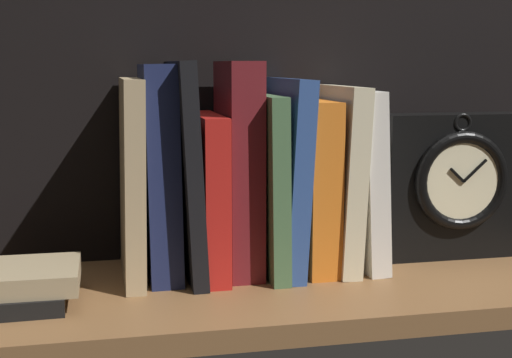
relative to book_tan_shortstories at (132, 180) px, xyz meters
The scene contains 14 objects.
ground_plane 19.67cm from the book_tan_shortstories, 20.22° to the right, with size 84.58×29.38×2.50cm, color brown.
back_panel 18.65cm from the book_tan_shortstories, 33.28° to the left, with size 84.58×1.20×41.33cm, color black.
book_tan_shortstories is the anchor object (origin of this frame).
book_navy_bierce 3.42cm from the book_tan_shortstories, ahead, with size 3.74×12.62×25.40cm, color #192147.
book_black_skeptic 6.49cm from the book_tan_shortstories, ahead, with size 1.86×16.80×25.77cm, color black.
book_red_requiem 9.35cm from the book_tan_shortstories, ahead, with size 2.91×15.46×19.46cm, color red.
book_maroon_dawkins 12.87cm from the book_tan_shortstories, ahead, with size 3.96×12.60×25.73cm, color maroon.
book_green_romantic 16.21cm from the book_tan_shortstories, ahead, with size 2.13×16.86×21.75cm, color #476B44.
book_blue_modern 18.71cm from the book_tan_shortstories, ahead, with size 2.34×16.27×23.68cm, color #2D4C8E.
book_orange_pandolfini 22.10cm from the book_tan_shortstories, ahead, with size 3.76×14.22×21.04cm, color orange.
book_cream_twain 25.50cm from the book_tan_shortstories, ahead, with size 2.52×15.29×22.75cm, color beige.
book_white_catcher 28.35cm from the book_tan_shortstories, ahead, with size 2.57×14.49×22.18cm, color silver.
framed_clock 41.70cm from the book_tan_shortstories, ahead, with size 19.03×5.99×19.25cm.
book_stack_side 18.89cm from the book_tan_shortstories, 154.12° to the right, with size 16.81×13.43×4.09cm.
Camera 1 is at (-17.75, -80.74, 25.34)cm, focal length 50.99 mm.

